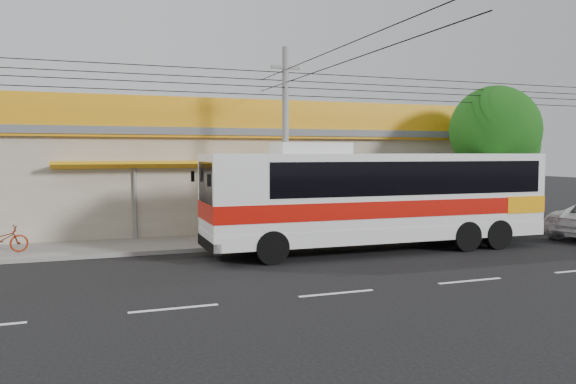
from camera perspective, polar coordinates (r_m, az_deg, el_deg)
name	(u,v)px	position (r m, az deg, el deg)	size (l,w,h in m)	color
ground	(300,273)	(16.43, 1.25, -8.25)	(120.00, 120.00, 0.00)	black
sidewalk	(245,240)	(22.03, -4.41, -4.92)	(30.00, 3.20, 0.15)	gray
lane_markings	(336,293)	(14.19, 4.95, -10.24)	(50.00, 0.12, 0.01)	silver
storefront_building	(214,178)	(27.17, -7.57, 1.46)	(22.60, 9.20, 5.70)	#9E967F
coach_bus	(383,193)	(20.26, 9.65, -0.12)	(12.46, 2.80, 3.83)	silver
motorbike_red	(0,240)	(20.88, -27.24, -4.36)	(0.61, 1.75, 0.92)	maroon
utility_pole	(285,83)	(20.72, -0.27, 11.05)	(34.00, 14.00, 7.31)	slate
tree_near	(498,134)	(25.88, 20.55, 5.56)	(3.84, 3.84, 6.37)	#332514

